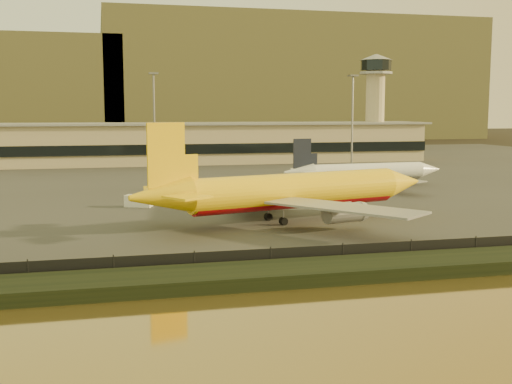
# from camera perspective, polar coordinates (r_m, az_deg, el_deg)

# --- Properties ---
(ground) EXTENTS (900.00, 900.00, 0.00)m
(ground) POSITION_cam_1_polar(r_m,az_deg,el_deg) (81.26, 3.03, -4.57)
(ground) COLOR black
(ground) RESTS_ON ground
(embankment) EXTENTS (320.00, 7.00, 1.40)m
(embankment) POSITION_cam_1_polar(r_m,az_deg,el_deg) (65.43, 7.35, -6.91)
(embankment) COLOR black
(embankment) RESTS_ON ground
(tarmac) EXTENTS (320.00, 220.00, 0.20)m
(tarmac) POSITION_cam_1_polar(r_m,az_deg,el_deg) (173.46, -6.05, 1.75)
(tarmac) COLOR #2D2D2D
(tarmac) RESTS_ON ground
(perimeter_fence) EXTENTS (300.00, 0.05, 2.20)m
(perimeter_fence) POSITION_cam_1_polar(r_m,az_deg,el_deg) (68.93, 6.16, -5.65)
(perimeter_fence) COLOR black
(perimeter_fence) RESTS_ON tarmac
(terminal_building) EXTENTS (202.00, 25.00, 12.60)m
(terminal_building) POSITION_cam_1_polar(r_m,az_deg,el_deg) (202.13, -11.34, 4.18)
(terminal_building) COLOR tan
(terminal_building) RESTS_ON tarmac
(control_tower) EXTENTS (11.20, 11.20, 35.50)m
(control_tower) POSITION_cam_1_polar(r_m,az_deg,el_deg) (227.11, 10.56, 8.41)
(control_tower) COLOR tan
(control_tower) RESTS_ON tarmac
(apron_light_masts) EXTENTS (152.20, 12.20, 25.40)m
(apron_light_masts) POSITION_cam_1_polar(r_m,az_deg,el_deg) (155.84, 0.38, 6.92)
(apron_light_masts) COLOR slate
(apron_light_masts) RESTS_ON tarmac
(distant_hills) EXTENTS (470.00, 160.00, 70.00)m
(distant_hills) POSITION_cam_1_polar(r_m,az_deg,el_deg) (416.40, -13.59, 9.10)
(distant_hills) COLOR brown
(distant_hills) RESTS_ON ground
(dhl_cargo_jet) EXTENTS (49.21, 47.20, 14.87)m
(dhl_cargo_jet) POSITION_cam_1_polar(r_m,az_deg,el_deg) (95.47, 3.15, 0.03)
(dhl_cargo_jet) COLOR yellow
(dhl_cargo_jet) RESTS_ON tarmac
(white_narrowbody_jet) EXTENTS (37.01, 36.06, 10.63)m
(white_narrowbody_jet) POSITION_cam_1_polar(r_m,az_deg,el_deg) (140.31, 9.65, 1.73)
(white_narrowbody_jet) COLOR white
(white_narrowbody_jet) RESTS_ON tarmac
(gse_vehicle_yellow) EXTENTS (4.03, 2.42, 1.69)m
(gse_vehicle_yellow) POSITION_cam_1_polar(r_m,az_deg,el_deg) (115.37, 2.20, -0.51)
(gse_vehicle_yellow) COLOR yellow
(gse_vehicle_yellow) RESTS_ON tarmac
(gse_vehicle_white) EXTENTS (4.98, 3.71, 2.04)m
(gse_vehicle_white) POSITION_cam_1_polar(r_m,az_deg,el_deg) (111.82, -10.39, -0.79)
(gse_vehicle_white) COLOR white
(gse_vehicle_white) RESTS_ON tarmac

